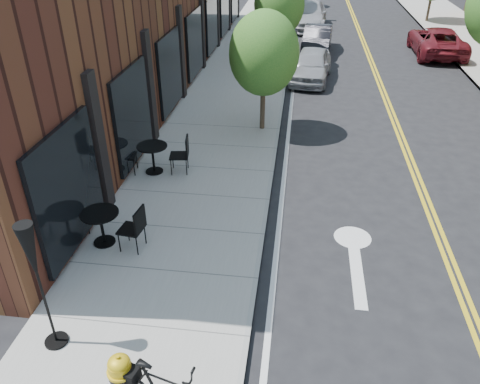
{
  "coord_description": "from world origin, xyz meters",
  "views": [
    {
      "loc": [
        0.55,
        -5.59,
        6.45
      ],
      "look_at": [
        -0.61,
        3.32,
        1.0
      ],
      "focal_mm": 35.0,
      "sensor_mm": 36.0,
      "label": 1
    }
  ],
  "objects_px": {
    "fire_hydrant": "(122,381)",
    "parked_car_c": "(308,15)",
    "bistro_set_b": "(101,223)",
    "patio_umbrella": "(33,262)",
    "parked_car_a": "(311,65)",
    "parked_car_far": "(437,41)",
    "bistro_set_c": "(153,155)",
    "parked_car_b": "(317,39)"
  },
  "relations": [
    {
      "from": "fire_hydrant",
      "to": "parked_car_c",
      "type": "xyz_separation_m",
      "value": [
        2.5,
        26.88,
        0.19
      ]
    },
    {
      "from": "bistro_set_b",
      "to": "patio_umbrella",
      "type": "bearing_deg",
      "value": -77.73
    },
    {
      "from": "parked_car_a",
      "to": "fire_hydrant",
      "type": "bearing_deg",
      "value": -92.8
    },
    {
      "from": "bistro_set_b",
      "to": "parked_car_far",
      "type": "relative_size",
      "value": 0.39
    },
    {
      "from": "patio_umbrella",
      "to": "bistro_set_b",
      "type": "bearing_deg",
      "value": 94.77
    },
    {
      "from": "bistro_set_c",
      "to": "parked_car_far",
      "type": "relative_size",
      "value": 0.4
    },
    {
      "from": "bistro_set_c",
      "to": "parked_car_far",
      "type": "distance_m",
      "value": 17.82
    },
    {
      "from": "bistro_set_b",
      "to": "parked_car_b",
      "type": "height_order",
      "value": "parked_car_b"
    },
    {
      "from": "parked_car_a",
      "to": "parked_car_b",
      "type": "bearing_deg",
      "value": 93.01
    },
    {
      "from": "fire_hydrant",
      "to": "parked_car_a",
      "type": "bearing_deg",
      "value": 91.8
    },
    {
      "from": "bistro_set_b",
      "to": "bistro_set_c",
      "type": "distance_m",
      "value": 3.31
    },
    {
      "from": "bistro_set_b",
      "to": "parked_car_a",
      "type": "xyz_separation_m",
      "value": [
        4.5,
        12.55,
        0.03
      ]
    },
    {
      "from": "bistro_set_b",
      "to": "bistro_set_c",
      "type": "xyz_separation_m",
      "value": [
        0.17,
        3.31,
        0.01
      ]
    },
    {
      "from": "parked_car_b",
      "to": "parked_car_far",
      "type": "distance_m",
      "value": 6.04
    },
    {
      "from": "fire_hydrant",
      "to": "parked_car_b",
      "type": "bearing_deg",
      "value": 93.12
    },
    {
      "from": "bistro_set_b",
      "to": "parked_car_a",
      "type": "height_order",
      "value": "parked_car_a"
    },
    {
      "from": "bistro_set_b",
      "to": "bistro_set_c",
      "type": "height_order",
      "value": "bistro_set_c"
    },
    {
      "from": "bistro_set_b",
      "to": "patio_umbrella",
      "type": "relative_size",
      "value": 0.79
    },
    {
      "from": "patio_umbrella",
      "to": "parked_car_b",
      "type": "xyz_separation_m",
      "value": [
        4.58,
        20.18,
        -1.23
      ]
    },
    {
      "from": "fire_hydrant",
      "to": "parked_car_c",
      "type": "distance_m",
      "value": 26.99
    },
    {
      "from": "fire_hydrant",
      "to": "parked_car_b",
      "type": "height_order",
      "value": "parked_car_b"
    },
    {
      "from": "parked_car_far",
      "to": "bistro_set_c",
      "type": "bearing_deg",
      "value": 54.03
    },
    {
      "from": "bistro_set_c",
      "to": "parked_car_c",
      "type": "bearing_deg",
      "value": 69.99
    },
    {
      "from": "fire_hydrant",
      "to": "parked_car_far",
      "type": "relative_size",
      "value": 0.2
    },
    {
      "from": "patio_umbrella",
      "to": "fire_hydrant",
      "type": "bearing_deg",
      "value": -31.11
    },
    {
      "from": "bistro_set_b",
      "to": "parked_car_far",
      "type": "xyz_separation_m",
      "value": [
        10.85,
        17.58,
        0.05
      ]
    },
    {
      "from": "parked_car_far",
      "to": "parked_car_c",
      "type": "bearing_deg",
      "value": -39.6
    },
    {
      "from": "parked_car_c",
      "to": "parked_car_far",
      "type": "height_order",
      "value": "parked_car_c"
    },
    {
      "from": "bistro_set_c",
      "to": "parked_car_far",
      "type": "bearing_deg",
      "value": 44.93
    },
    {
      "from": "patio_umbrella",
      "to": "parked_car_c",
      "type": "distance_m",
      "value": 26.27
    },
    {
      "from": "bistro_set_b",
      "to": "patio_umbrella",
      "type": "distance_m",
      "value": 3.05
    },
    {
      "from": "bistro_set_b",
      "to": "parked_car_a",
      "type": "relative_size",
      "value": 0.49
    },
    {
      "from": "patio_umbrella",
      "to": "parked_car_far",
      "type": "relative_size",
      "value": 0.49
    },
    {
      "from": "bistro_set_c",
      "to": "parked_car_b",
      "type": "relative_size",
      "value": 0.51
    },
    {
      "from": "bistro_set_c",
      "to": "parked_car_a",
      "type": "xyz_separation_m",
      "value": [
        4.33,
        9.24,
        0.02
      ]
    },
    {
      "from": "bistro_set_b",
      "to": "parked_car_c",
      "type": "distance_m",
      "value": 23.56
    },
    {
      "from": "patio_umbrella",
      "to": "parked_car_a",
      "type": "distance_m",
      "value": 15.96
    },
    {
      "from": "parked_car_far",
      "to": "bistro_set_b",
      "type": "bearing_deg",
      "value": 59.16
    },
    {
      "from": "fire_hydrant",
      "to": "parked_car_a",
      "type": "height_order",
      "value": "parked_car_a"
    },
    {
      "from": "patio_umbrella",
      "to": "parked_car_a",
      "type": "height_order",
      "value": "patio_umbrella"
    },
    {
      "from": "patio_umbrella",
      "to": "parked_car_a",
      "type": "relative_size",
      "value": 0.62
    },
    {
      "from": "bistro_set_c",
      "to": "patio_umbrella",
      "type": "xyz_separation_m",
      "value": [
        0.06,
        -6.08,
        1.22
      ]
    }
  ]
}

